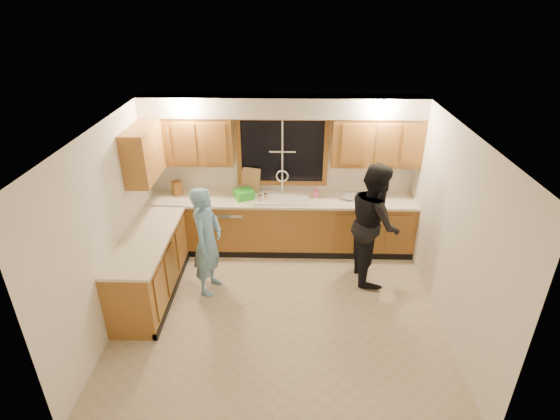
{
  "coord_description": "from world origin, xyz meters",
  "views": [
    {
      "loc": [
        0.12,
        -4.63,
        3.88
      ],
      "look_at": [
        -0.01,
        0.65,
        1.2
      ],
      "focal_mm": 28.0,
      "sensor_mm": 36.0,
      "label": 1
    }
  ],
  "objects_px": {
    "dishwasher": "(230,226)",
    "man": "(207,241)",
    "stove": "(137,292)",
    "dish_crate": "(244,194)",
    "soap_bottle": "(316,192)",
    "bowl": "(349,197)",
    "sink": "(282,202)",
    "woman": "(374,223)",
    "knife_block": "(177,188)"
  },
  "relations": [
    {
      "from": "stove",
      "to": "woman",
      "type": "xyz_separation_m",
      "value": [
        3.13,
        1.08,
        0.45
      ]
    },
    {
      "from": "bowl",
      "to": "stove",
      "type": "bearing_deg",
      "value": -147.33
    },
    {
      "from": "dishwasher",
      "to": "stove",
      "type": "bearing_deg",
      "value": -117.69
    },
    {
      "from": "knife_block",
      "to": "soap_bottle",
      "type": "xyz_separation_m",
      "value": [
        2.23,
        -0.04,
        -0.03
      ]
    },
    {
      "from": "dish_crate",
      "to": "sink",
      "type": "bearing_deg",
      "value": -0.82
    },
    {
      "from": "sink",
      "to": "woman",
      "type": "relative_size",
      "value": 0.48
    },
    {
      "from": "woman",
      "to": "sink",
      "type": "bearing_deg",
      "value": 56.8
    },
    {
      "from": "man",
      "to": "woman",
      "type": "distance_m",
      "value": 2.37
    },
    {
      "from": "dishwasher",
      "to": "knife_block",
      "type": "height_order",
      "value": "knife_block"
    },
    {
      "from": "sink",
      "to": "man",
      "type": "relative_size",
      "value": 0.54
    },
    {
      "from": "sink",
      "to": "bowl",
      "type": "relative_size",
      "value": 3.81
    },
    {
      "from": "sink",
      "to": "bowl",
      "type": "bearing_deg",
      "value": 0.35
    },
    {
      "from": "stove",
      "to": "dishwasher",
      "type": "bearing_deg",
      "value": 62.31
    },
    {
      "from": "dish_crate",
      "to": "soap_bottle",
      "type": "height_order",
      "value": "soap_bottle"
    },
    {
      "from": "knife_block",
      "to": "soap_bottle",
      "type": "distance_m",
      "value": 2.23
    },
    {
      "from": "man",
      "to": "dishwasher",
      "type": "bearing_deg",
      "value": 5.74
    },
    {
      "from": "dishwasher",
      "to": "bowl",
      "type": "height_order",
      "value": "bowl"
    },
    {
      "from": "man",
      "to": "woman",
      "type": "height_order",
      "value": "woman"
    },
    {
      "from": "man",
      "to": "bowl",
      "type": "distance_m",
      "value": 2.35
    },
    {
      "from": "stove",
      "to": "dish_crate",
      "type": "distance_m",
      "value": 2.25
    },
    {
      "from": "dishwasher",
      "to": "dish_crate",
      "type": "xyz_separation_m",
      "value": [
        0.25,
        0.02,
        0.58
      ]
    },
    {
      "from": "woman",
      "to": "knife_block",
      "type": "xyz_separation_m",
      "value": [
        -3.02,
        0.84,
        0.14
      ]
    },
    {
      "from": "dish_crate",
      "to": "knife_block",
      "type": "bearing_deg",
      "value": 175.25
    },
    {
      "from": "stove",
      "to": "dish_crate",
      "type": "height_order",
      "value": "dish_crate"
    },
    {
      "from": "soap_bottle",
      "to": "woman",
      "type": "bearing_deg",
      "value": -45.6
    },
    {
      "from": "man",
      "to": "bowl",
      "type": "relative_size",
      "value": 7.03
    },
    {
      "from": "man",
      "to": "woman",
      "type": "relative_size",
      "value": 0.88
    },
    {
      "from": "bowl",
      "to": "dish_crate",
      "type": "bearing_deg",
      "value": 179.93
    },
    {
      "from": "sink",
      "to": "soap_bottle",
      "type": "relative_size",
      "value": 5.09
    },
    {
      "from": "soap_bottle",
      "to": "dish_crate",
      "type": "bearing_deg",
      "value": -177.37
    },
    {
      "from": "stove",
      "to": "dish_crate",
      "type": "bearing_deg",
      "value": 56.86
    },
    {
      "from": "dishwasher",
      "to": "man",
      "type": "bearing_deg",
      "value": -97.75
    },
    {
      "from": "dishwasher",
      "to": "stove",
      "type": "distance_m",
      "value": 2.04
    },
    {
      "from": "dishwasher",
      "to": "man",
      "type": "xyz_separation_m",
      "value": [
        -0.15,
        -1.11,
        0.38
      ]
    },
    {
      "from": "woman",
      "to": "bowl",
      "type": "distance_m",
      "value": 0.8
    },
    {
      "from": "sink",
      "to": "dish_crate",
      "type": "bearing_deg",
      "value": 179.18
    },
    {
      "from": "woman",
      "to": "knife_block",
      "type": "distance_m",
      "value": 3.13
    },
    {
      "from": "sink",
      "to": "man",
      "type": "bearing_deg",
      "value": -131.6
    },
    {
      "from": "stove",
      "to": "bowl",
      "type": "xyz_separation_m",
      "value": [
        2.86,
        1.83,
        0.5
      ]
    },
    {
      "from": "woman",
      "to": "bowl",
      "type": "bearing_deg",
      "value": 16.19
    },
    {
      "from": "knife_block",
      "to": "soap_bottle",
      "type": "bearing_deg",
      "value": -45.03
    },
    {
      "from": "dishwasher",
      "to": "stove",
      "type": "height_order",
      "value": "stove"
    },
    {
      "from": "dishwasher",
      "to": "bowl",
      "type": "relative_size",
      "value": 3.63
    },
    {
      "from": "stove",
      "to": "knife_block",
      "type": "distance_m",
      "value": 2.01
    },
    {
      "from": "dishwasher",
      "to": "man",
      "type": "relative_size",
      "value": 0.52
    },
    {
      "from": "stove",
      "to": "man",
      "type": "relative_size",
      "value": 0.57
    },
    {
      "from": "dishwasher",
      "to": "man",
      "type": "distance_m",
      "value": 1.19
    },
    {
      "from": "dish_crate",
      "to": "soap_bottle",
      "type": "distance_m",
      "value": 1.15
    },
    {
      "from": "sink",
      "to": "soap_bottle",
      "type": "bearing_deg",
      "value": 6.42
    },
    {
      "from": "soap_bottle",
      "to": "dishwasher",
      "type": "bearing_deg",
      "value": -176.88
    }
  ]
}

